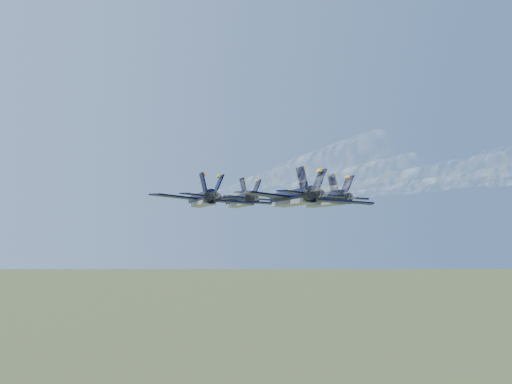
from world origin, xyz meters
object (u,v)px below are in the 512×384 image
jet_lead (239,201)px  jet_left (202,199)px  jet_slot (292,198)px  jet_right (322,199)px

jet_lead → jet_left: same height
jet_lead → jet_left: size_ratio=1.00×
jet_left → jet_slot: 15.90m
jet_left → jet_right: (15.44, -6.55, 0.00)m
jet_left → jet_right: 16.78m
jet_slot → jet_right: bearing=56.0°
jet_left → jet_right: bearing=-5.0°
jet_lead → jet_right: (4.66, -14.96, 0.00)m
jet_right → jet_slot: bearing=-124.0°
jet_lead → jet_slot: same height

